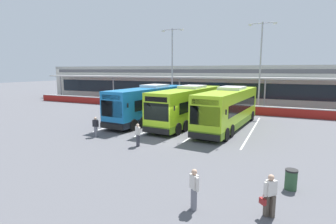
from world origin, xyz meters
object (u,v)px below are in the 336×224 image
coach_bus_centre (228,109)px  pedestrian_with_handbag (270,195)px  coach_bus_left_centre (188,106)px  pedestrian_in_dark_coat (194,188)px  lamp_post_west (172,63)px  lamp_post_centre (260,62)px  coach_bus_leftmost (150,104)px  pedestrian_near_bin (96,126)px  litter_bin (291,179)px  pedestrian_child (138,134)px

coach_bus_centre → pedestrian_with_handbag: (4.45, -14.27, -0.93)m
coach_bus_left_centre → coach_bus_centre: size_ratio=1.00×
pedestrian_with_handbag → pedestrian_in_dark_coat: same height
pedestrian_in_dark_coat → lamp_post_west: lamp_post_west is taller
pedestrian_with_handbag → lamp_post_centre: 25.28m
coach_bus_leftmost → lamp_post_west: lamp_post_west is taller
pedestrian_with_handbag → lamp_post_west: lamp_post_west is taller
pedestrian_in_dark_coat → lamp_post_centre: (-0.17, 25.17, 5.42)m
pedestrian_near_bin → pedestrian_with_handbag: bearing=-26.0°
coach_bus_left_centre → pedestrian_near_bin: coach_bus_left_centre is taller
litter_bin → pedestrian_child: bearing=163.3°
coach_bus_centre → pedestrian_child: coach_bus_centre is taller
coach_bus_leftmost → pedestrian_in_dark_coat: (9.99, -14.95, -0.91)m
coach_bus_left_centre → coach_bus_leftmost: bearing=-177.8°
pedestrian_with_handbag → lamp_post_centre: bearing=96.6°
lamp_post_west → pedestrian_in_dark_coat: bearing=-64.6°
coach_bus_left_centre → pedestrian_child: bearing=-93.3°
coach_bus_centre → lamp_post_centre: (1.62, 10.26, 4.50)m
lamp_post_west → lamp_post_centre: bearing=-0.1°
coach_bus_left_centre → lamp_post_west: (-6.15, 10.09, 4.50)m
coach_bus_leftmost → pedestrian_near_bin: bearing=-95.8°
pedestrian_near_bin → pedestrian_in_dark_coat: bearing=-33.8°
coach_bus_centre → lamp_post_centre: size_ratio=1.12×
pedestrian_child → lamp_post_west: size_ratio=0.15×
coach_bus_leftmost → pedestrian_child: (3.66, -8.60, -0.91)m
coach_bus_leftmost → coach_bus_centre: 8.21m
pedestrian_child → pedestrian_in_dark_coat: bearing=-45.1°
pedestrian_in_dark_coat → lamp_post_centre: bearing=90.4°
coach_bus_left_centre → pedestrian_child: coach_bus_left_centre is taller
pedestrian_child → litter_bin: pedestrian_child is taller
coach_bus_leftmost → coach_bus_left_centre: size_ratio=1.00×
pedestrian_in_dark_coat → litter_bin: 4.85m
pedestrian_with_handbag → pedestrian_in_dark_coat: (-2.66, -0.65, 0.02)m
pedestrian_child → pedestrian_near_bin: size_ratio=1.00×
pedestrian_in_dark_coat → litter_bin: bearing=45.0°
coach_bus_centre → lamp_post_west: lamp_post_west is taller
lamp_post_centre → litter_bin: size_ratio=11.83×
lamp_post_centre → pedestrian_in_dark_coat: bearing=-89.6°
coach_bus_leftmost → lamp_post_west: (-1.98, 10.24, 4.50)m
pedestrian_with_handbag → litter_bin: pedestrian_with_handbag is taller
pedestrian_in_dark_coat → lamp_post_west: size_ratio=0.15×
lamp_post_west → litter_bin: size_ratio=11.83×
coach_bus_centre → pedestrian_near_bin: 11.88m
pedestrian_with_handbag → lamp_post_west: bearing=120.8°
coach_bus_left_centre → pedestrian_with_handbag: 16.79m
coach_bus_leftmost → pedestrian_child: size_ratio=7.60×
pedestrian_near_bin → lamp_post_centre: size_ratio=0.15×
pedestrian_child → lamp_post_centre: size_ratio=0.15×
pedestrian_near_bin → coach_bus_left_centre: bearing=57.8°
coach_bus_leftmost → pedestrian_child: bearing=-66.9°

